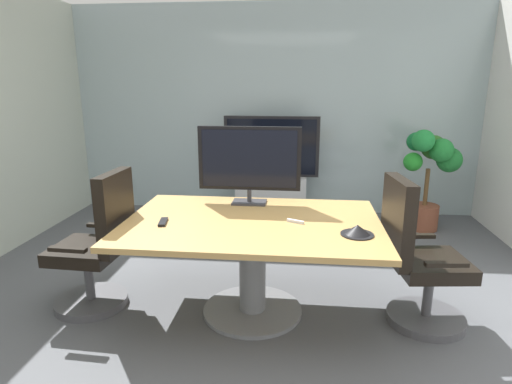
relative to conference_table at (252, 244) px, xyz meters
name	(u,v)px	position (x,y,z in m)	size (l,w,h in m)	color
ground_plane	(244,329)	(-0.03, -0.24, -0.56)	(7.03, 7.03, 0.00)	#515459
wall_back_glass_partition	(274,111)	(-0.03, 2.77, 0.79)	(5.38, 0.10, 2.70)	#9EB2B7
conference_table	(252,244)	(0.00, 0.00, 0.00)	(1.86, 1.26, 0.74)	#B2894C
office_chair_left	(98,252)	(-1.19, -0.04, -0.10)	(0.60, 0.58, 1.09)	#4C4C51
office_chair_right	(418,265)	(1.20, -0.02, -0.10)	(0.62, 0.60, 1.09)	#4C4C51
tv_monitor	(249,161)	(-0.08, 0.46, 0.54)	(0.84, 0.18, 0.64)	#333338
wall_display_unit	(271,184)	(-0.03, 2.41, -0.12)	(1.20, 0.36, 1.31)	#B7BABC
potted_plant	(431,168)	(1.85, 2.13, 0.19)	(0.65, 0.57, 1.21)	brown
conference_phone	(357,230)	(0.73, -0.23, 0.22)	(0.22, 0.22, 0.07)	black
remote_control	(163,222)	(-0.63, -0.13, 0.19)	(0.05, 0.17, 0.02)	black
whiteboard_marker	(295,221)	(0.31, -0.02, 0.19)	(0.13, 0.02, 0.02)	silver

